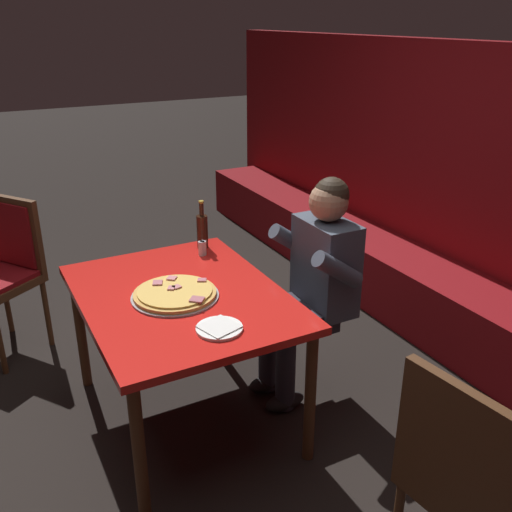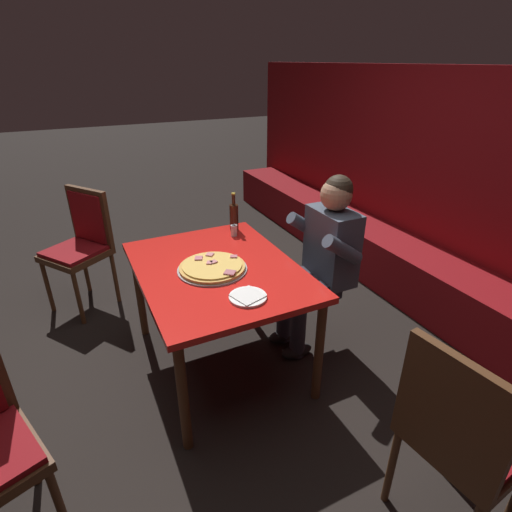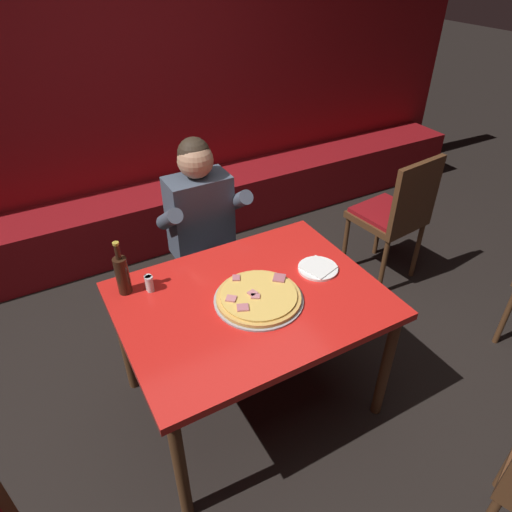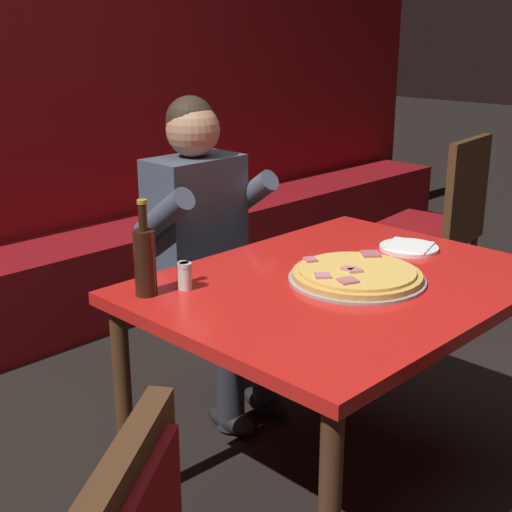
% 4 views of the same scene
% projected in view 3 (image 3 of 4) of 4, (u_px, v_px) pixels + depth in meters
% --- Properties ---
extents(ground_plane, '(24.00, 24.00, 0.00)m').
position_uv_depth(ground_plane, '(252.00, 397.00, 2.66)').
color(ground_plane, black).
extents(booth_wall_panel, '(6.80, 0.16, 1.90)m').
position_uv_depth(booth_wall_panel, '(121.00, 124.00, 3.66)').
color(booth_wall_panel, maroon).
rests_on(booth_wall_panel, ground_plane).
extents(booth_bench, '(6.46, 0.48, 0.46)m').
position_uv_depth(booth_bench, '(146.00, 220.00, 3.85)').
color(booth_bench, maroon).
rests_on(booth_bench, ground_plane).
extents(main_dining_table, '(1.26, 0.96, 0.76)m').
position_uv_depth(main_dining_table, '(251.00, 310.00, 2.26)').
color(main_dining_table, '#4C2D19').
rests_on(main_dining_table, ground_plane).
extents(pizza, '(0.43, 0.43, 0.05)m').
position_uv_depth(pizza, '(259.00, 297.00, 2.19)').
color(pizza, '#9E9EA3').
rests_on(pizza, main_dining_table).
extents(plate_white_paper, '(0.21, 0.21, 0.02)m').
position_uv_depth(plate_white_paper, '(318.00, 268.00, 2.39)').
color(plate_white_paper, white).
rests_on(plate_white_paper, main_dining_table).
extents(beer_bottle, '(0.07, 0.07, 0.29)m').
position_uv_depth(beer_bottle, '(122.00, 274.00, 2.19)').
color(beer_bottle, black).
rests_on(beer_bottle, main_dining_table).
extents(shaker_red_pepper_flakes, '(0.04, 0.04, 0.09)m').
position_uv_depth(shaker_red_pepper_flakes, '(149.00, 283.00, 2.24)').
color(shaker_red_pepper_flakes, silver).
rests_on(shaker_red_pepper_flakes, main_dining_table).
extents(shaker_black_pepper, '(0.04, 0.04, 0.09)m').
position_uv_depth(shaker_black_pepper, '(150.00, 285.00, 2.23)').
color(shaker_black_pepper, silver).
rests_on(shaker_black_pepper, main_dining_table).
extents(diner_seated_blue_shirt, '(0.53, 0.53, 1.27)m').
position_uv_depth(diner_seated_blue_shirt, '(206.00, 232.00, 2.80)').
color(diner_seated_blue_shirt, black).
rests_on(diner_seated_blue_shirt, ground_plane).
extents(dining_chair_side_aisle, '(0.49, 0.49, 1.01)m').
position_uv_depth(dining_chair_side_aisle, '(397.00, 211.00, 3.24)').
color(dining_chair_side_aisle, '#4C2D19').
rests_on(dining_chair_side_aisle, ground_plane).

